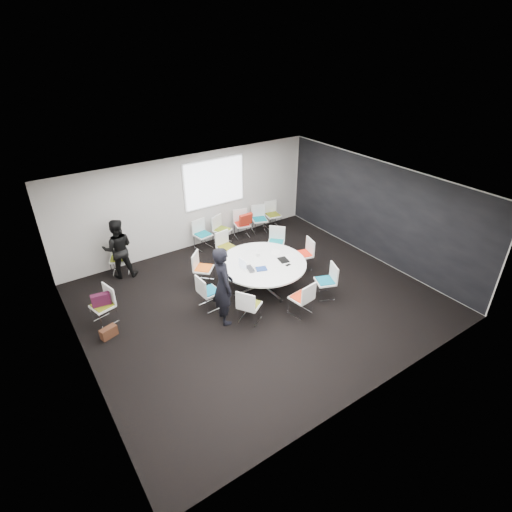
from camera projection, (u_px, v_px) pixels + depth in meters
room_shell at (262, 249)px, 9.15m from camera, size 8.08×7.08×2.88m
conference_table at (262, 269)px, 10.05m from camera, size 2.20×2.20×0.73m
projection_screen at (215, 183)px, 11.76m from camera, size 1.90×0.03×1.35m
chair_ring_a at (303, 260)px, 10.97m from camera, size 0.54×0.55×0.88m
chair_ring_b at (276, 248)px, 11.57m from camera, size 0.64×0.64×0.88m
chair_ring_c at (227, 253)px, 11.32m from camera, size 0.52×0.51×0.88m
chair_ring_d at (204, 274)px, 10.33m from camera, size 0.64×0.64×0.88m
chair_ring_e at (209, 298)px, 9.43m from camera, size 0.48×0.49×0.88m
chair_ring_f at (249, 311)px, 8.97m from camera, size 0.62×0.63×0.88m
chair_ring_g at (301, 304)px, 9.21m from camera, size 0.52×0.51×0.88m
chair_ring_h at (325, 287)px, 9.81m from camera, size 0.59×0.59×0.88m
chair_back_a at (203, 240)px, 12.01m from camera, size 0.53×0.52×0.88m
chair_back_b at (222, 235)px, 12.29m from camera, size 0.60×0.60×0.88m
chair_back_c at (242, 229)px, 12.66m from camera, size 0.56×0.55×0.88m
chair_back_d at (260, 224)px, 12.97m from camera, size 0.59×0.58×0.88m
chair_back_e at (273, 220)px, 13.28m from camera, size 0.53×0.52×0.88m
chair_spare_left at (104, 312)px, 8.96m from camera, size 0.55×0.56×0.88m
chair_person_back at (120, 264)px, 10.78m from camera, size 0.60×0.59×0.88m
person_main at (223, 286)px, 8.69m from camera, size 0.58×0.76×1.87m
person_back at (118, 249)px, 10.39m from camera, size 0.95×0.84×1.64m
laptop at (252, 268)px, 9.68m from camera, size 0.29×0.38×0.03m
laptop_lid at (242, 264)px, 9.65m from camera, size 0.03×0.30×0.22m
notebook_black at (283, 260)px, 10.04m from camera, size 0.28×0.34×0.02m
tablet_folio at (261, 269)px, 9.67m from camera, size 0.31×0.28×0.03m
papers_right at (275, 252)px, 10.40m from camera, size 0.37×0.35×0.00m
papers_front at (290, 256)px, 10.23m from camera, size 0.32×0.24×0.00m
cup at (258, 255)px, 10.21m from camera, size 0.08×0.08×0.09m
phone at (288, 265)px, 9.84m from camera, size 0.14×0.08×0.01m
maroon_bag at (101, 300)px, 8.77m from camera, size 0.42×0.19×0.28m
brown_bag at (109, 332)px, 8.58m from camera, size 0.39×0.26×0.24m
red_jacket at (246, 219)px, 12.28m from camera, size 0.44×0.17×0.36m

